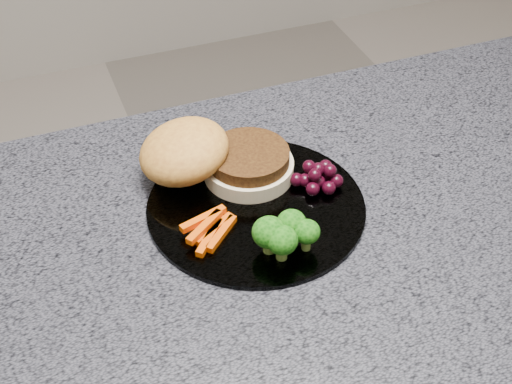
{
  "coord_description": "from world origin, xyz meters",
  "views": [
    {
      "loc": [
        -0.32,
        -0.53,
        1.47
      ],
      "look_at": [
        -0.1,
        0.06,
        0.93
      ],
      "focal_mm": 50.0,
      "sensor_mm": 36.0,
      "label": 1
    }
  ],
  "objects": [
    {
      "name": "countertop",
      "position": [
        0.0,
        0.0,
        0.88
      ],
      "size": [
        1.2,
        0.6,
        0.04
      ],
      "primitive_type": "cube",
      "color": "#45454E",
      "rests_on": "island_cabinet"
    },
    {
      "name": "plate",
      "position": [
        -0.1,
        0.06,
        0.9
      ],
      "size": [
        0.26,
        0.26,
        0.01
      ],
      "primitive_type": "cylinder",
      "color": "white",
      "rests_on": "countertop"
    },
    {
      "name": "burger",
      "position": [
        -0.13,
        0.13,
        0.93
      ],
      "size": [
        0.21,
        0.16,
        0.06
      ],
      "rotation": [
        0.0,
        0.0,
        -0.22
      ],
      "color": "beige",
      "rests_on": "plate"
    },
    {
      "name": "carrot_sticks",
      "position": [
        -0.16,
        0.03,
        0.91
      ],
      "size": [
        0.07,
        0.07,
        0.02
      ],
      "rotation": [
        0.0,
        0.0,
        0.37
      ],
      "color": "#DD4903",
      "rests_on": "plate"
    },
    {
      "name": "broccoli",
      "position": [
        -0.09,
        -0.02,
        0.93
      ],
      "size": [
        0.07,
        0.06,
        0.05
      ],
      "rotation": [
        0.0,
        0.0,
        0.01
      ],
      "color": "olive",
      "rests_on": "plate"
    },
    {
      "name": "grape_bunch",
      "position": [
        -0.01,
        0.07,
        0.92
      ],
      "size": [
        0.06,
        0.06,
        0.03
      ],
      "rotation": [
        0.0,
        0.0,
        0.32
      ],
      "color": "black",
      "rests_on": "plate"
    }
  ]
}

